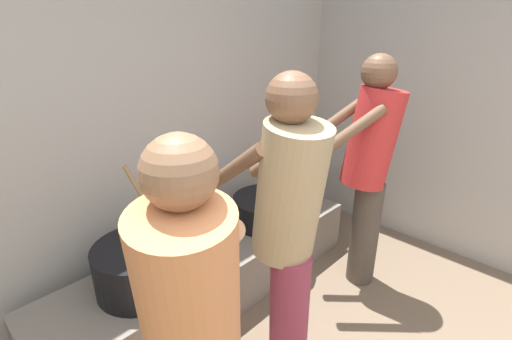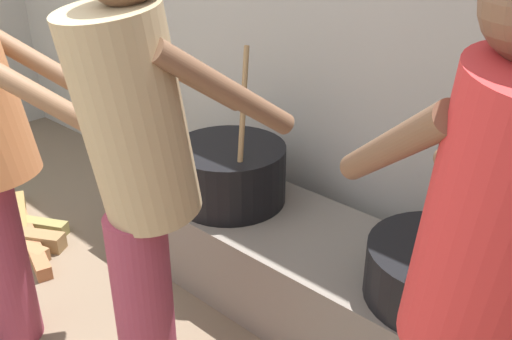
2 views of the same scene
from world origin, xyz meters
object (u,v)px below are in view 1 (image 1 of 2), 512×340
cook_in_tan_shirt (288,225)px  cook_in_orange_shirt (193,340)px  cook_in_red_shirt (369,162)px  cooking_pot_main (267,209)px  cooking_pot_secondary (142,266)px

cook_in_tan_shirt → cook_in_orange_shirt: bearing=-165.3°
cook_in_orange_shirt → cook_in_tan_shirt: bearing=14.7°
cook_in_red_shirt → cooking_pot_main: bearing=118.5°
cooking_pot_secondary → cook_in_red_shirt: size_ratio=0.44×
cooking_pot_secondary → cook_in_red_shirt: bearing=-24.3°
cooking_pot_main → cook_in_red_shirt: (0.34, -0.62, 0.45)m
cooking_pot_main → cook_in_tan_shirt: (-0.68, -0.74, 0.45)m
cooking_pot_main → cook_in_orange_shirt: 1.69m
cooking_pot_main → cook_in_tan_shirt: cook_in_tan_shirt is taller
cooking_pot_secondary → cook_in_tan_shirt: bearing=-63.3°
cook_in_tan_shirt → cooking_pot_secondary: bearing=116.7°
cook_in_red_shirt → cook_in_orange_shirt: bearing=-169.8°
cook_in_tan_shirt → cook_in_red_shirt: size_ratio=0.99×
cooking_pot_main → cook_in_tan_shirt: bearing=-132.4°
cooking_pot_main → cooking_pot_secondary: cooking_pot_secondary is taller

